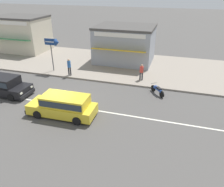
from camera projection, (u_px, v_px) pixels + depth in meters
name	position (u px, v px, depth m)	size (l,w,h in m)	color
ground_plane	(59.00, 104.00, 16.96)	(160.00, 160.00, 0.00)	#4C4947
lane_centre_stripe	(59.00, 104.00, 16.96)	(50.40, 0.14, 0.01)	silver
kerb_strip	(101.00, 63.00, 25.48)	(68.00, 10.00, 0.15)	gray
minivan_black_0	(2.00, 84.00, 18.30)	(4.59, 2.07, 1.56)	black
minivan_yellow_4	(63.00, 105.00, 15.21)	(4.91, 2.00, 1.56)	yellow
motorcycle_0	(157.00, 90.00, 18.38)	(1.26, 1.45, 0.80)	black
arrow_signboard	(55.00, 44.00, 21.76)	(1.61, 0.70, 3.40)	#4C4C51
pedestrian_near_clock	(142.00, 71.00, 20.55)	(0.34, 0.34, 1.55)	#333338
pedestrian_mid_kerb	(69.00, 66.00, 21.57)	(0.34, 0.34, 1.71)	#333338
shopfront_corner_warung	(22.00, 33.00, 29.40)	(6.59, 5.50, 4.52)	beige
shopfront_mid_block	(125.00, 44.00, 25.24)	(6.56, 6.03, 4.07)	#999EA8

